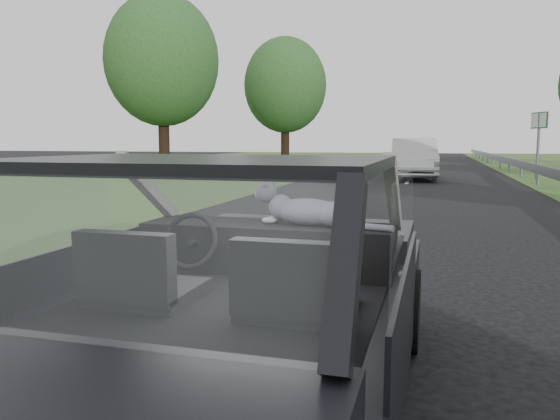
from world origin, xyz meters
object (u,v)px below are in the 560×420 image
Objects in this scene: cat at (309,210)px; other_car at (414,159)px; subject_car at (234,292)px; highway_sign at (538,146)px.

other_car is (-0.15, 19.51, -0.28)m from cat.
other_car is (0.12, 20.13, 0.09)m from subject_car.
highway_sign is (4.84, 20.98, 0.60)m from subject_car.
cat is at bearing -93.14° from other_car.
cat is 20.87m from highway_sign.
other_car is at bearing 166.48° from highway_sign.
cat is (0.26, 0.62, 0.37)m from subject_car.
subject_car reaches higher than cat.
highway_sign is (4.72, 0.85, 0.51)m from other_car.
other_car reaches higher than subject_car.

